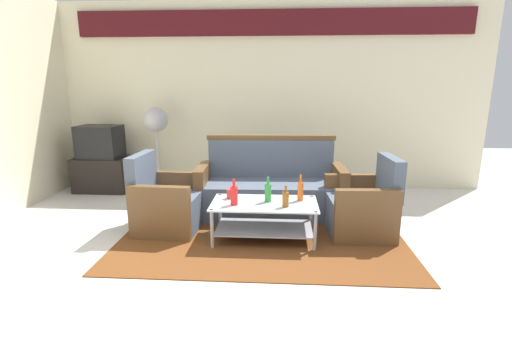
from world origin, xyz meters
name	(u,v)px	position (x,y,z in m)	size (l,w,h in m)	color
ground_plane	(259,276)	(0.00, 0.00, 0.00)	(14.00, 14.00, 0.00)	silver
wall_back	(271,92)	(0.00, 3.05, 1.48)	(6.52, 0.19, 2.80)	beige
rug	(262,234)	(-0.01, 0.95, 0.01)	(3.00, 2.15, 0.01)	brown
couch	(271,190)	(0.05, 1.63, 0.32)	(1.82, 0.80, 0.96)	#4C5666
armchair_left	(167,204)	(-1.10, 1.05, 0.29)	(0.73, 0.79, 0.85)	#4C5666
armchair_right	(362,208)	(1.07, 1.06, 0.29)	(0.74, 0.80, 0.85)	#4C5666
coffee_table	(264,215)	(0.01, 0.80, 0.27)	(1.10, 0.60, 0.40)	silver
bottle_green	(268,192)	(0.05, 0.84, 0.51)	(0.07, 0.07, 0.27)	#2D8C38
bottle_red	(234,195)	(-0.29, 0.71, 0.51)	(0.07, 0.07, 0.27)	red
bottle_orange	(300,191)	(0.39, 0.90, 0.52)	(0.06, 0.06, 0.28)	#D85919
bottle_brown	(286,199)	(0.23, 0.68, 0.49)	(0.07, 0.07, 0.22)	brown
cup	(230,194)	(-0.36, 0.93, 0.46)	(0.08, 0.08, 0.10)	red
tv_stand	(103,174)	(-2.54, 2.55, 0.26)	(0.80, 0.50, 0.52)	black
television	(100,142)	(-2.54, 2.55, 0.76)	(0.62, 0.47, 0.48)	black
pedestal_fan	(156,125)	(-1.68, 2.60, 1.01)	(0.36, 0.36, 1.27)	#2D2D33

